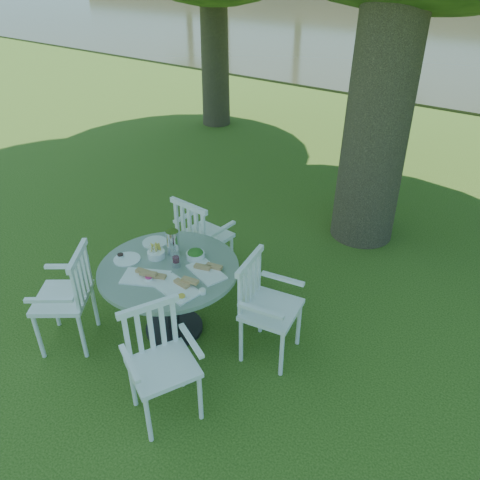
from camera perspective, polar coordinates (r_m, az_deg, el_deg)
name	(u,v)px	position (r m, az deg, el deg)	size (l,w,h in m)	color
ground	(228,319)	(4.82, -1.44, -9.66)	(140.00, 140.00, 0.00)	#213F0D
table	(170,281)	(4.39, -8.54, -4.96)	(1.28, 1.28, 0.75)	black
chair_ne	(261,300)	(4.15, 2.63, -7.34)	(0.55, 0.57, 0.98)	white
chair_nw	(198,234)	(5.09, -5.11, 0.74)	(0.52, 0.49, 0.99)	white
chair_sw	(72,292)	(4.49, -19.83, -5.93)	(0.67, 0.68, 0.99)	white
chair_se	(158,353)	(3.74, -9.98, -13.41)	(0.61, 0.63, 0.96)	white
tableware	(170,259)	(4.31, -8.59, -2.27)	(1.07, 0.79, 0.24)	white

